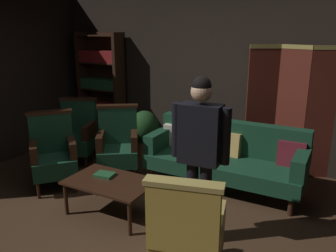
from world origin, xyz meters
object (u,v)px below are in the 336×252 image
velvet_couch (226,155)px  armchair_gilt_accent (187,235)px  coffee_table (110,184)px  armchair_wing_left (77,133)px  folding_screen (291,109)px  potted_plant (145,130)px  armchair_wing_far (118,144)px  armchair_wing_right (53,153)px  standing_figure (200,146)px  bookshelf (102,87)px  book_green_cloth (105,175)px

velvet_couch → armchair_gilt_accent: (0.36, -2.01, 0.04)m
coffee_table → armchair_wing_left: 1.81m
folding_screen → potted_plant: 2.35m
velvet_couch → folding_screen: bearing=52.5°
folding_screen → armchair_wing_far: bearing=-149.2°
armchair_wing_right → standing_figure: bearing=-5.6°
armchair_wing_right → armchair_gilt_accent: bearing=-19.8°
armchair_gilt_accent → standing_figure: bearing=105.3°
armchair_wing_right → potted_plant: (0.46, 1.59, -0.03)m
armchair_wing_left → armchair_wing_right: bearing=-67.2°
bookshelf → armchair_wing_far: bearing=-44.3°
coffee_table → book_green_cloth: bearing=152.6°
coffee_table → velvet_couch: bearing=55.8°
book_green_cloth → armchair_gilt_accent: bearing=-26.8°
book_green_cloth → bookshelf: bearing=128.8°
book_green_cloth → potted_plant: bearing=106.9°
folding_screen → velvet_couch: size_ratio=0.90×
armchair_gilt_accent → armchair_wing_left: 3.24m
velvet_couch → armchair_wing_left: (-2.40, -0.32, 0.04)m
armchair_wing_left → armchair_gilt_accent: bearing=-31.6°
armchair_wing_left → book_green_cloth: bearing=-36.2°
armchair_gilt_accent → standing_figure: 0.86m
bookshelf → armchair_wing_far: bookshelf is taller
armchair_wing_left → book_green_cloth: size_ratio=4.60×
coffee_table → armchair_wing_left: size_ratio=0.96×
bookshelf → coffee_table: 2.84m
armchair_gilt_accent → armchair_wing_far: same height
book_green_cloth → folding_screen: bearing=51.3°
armchair_wing_right → armchair_wing_far: 0.91m
bookshelf → armchair_wing_left: (0.30, -1.06, -0.58)m
folding_screen → standing_figure: folding_screen is taller
armchair_wing_left → armchair_wing_right: same height
armchair_wing_far → armchair_wing_right: bearing=-127.4°
armchair_wing_right → armchair_wing_left: bearing=112.8°
coffee_table → armchair_wing_right: (-1.13, 0.22, 0.12)m
bookshelf → armchair_wing_left: 1.24m
bookshelf → armchair_wing_left: size_ratio=1.97×
bookshelf → potted_plant: (1.11, -0.30, -0.61)m
coffee_table → potted_plant: size_ratio=1.26×
bookshelf → armchair_gilt_accent: size_ratio=1.97×
coffee_table → armchair_gilt_accent: armchair_gilt_accent is taller
potted_plant → book_green_cloth: (0.53, -1.74, -0.02)m
bookshelf → armchair_wing_right: bearing=-71.0°
armchair_gilt_accent → bookshelf: bearing=138.0°
armchair_wing_far → folding_screen: bearing=30.8°
armchair_gilt_accent → armchair_wing_right: bearing=160.2°
coffee_table → standing_figure: standing_figure is taller
coffee_table → armchair_gilt_accent: size_ratio=0.96×
standing_figure → potted_plant: size_ratio=2.15×
bookshelf → armchair_gilt_accent: bookshelf is taller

